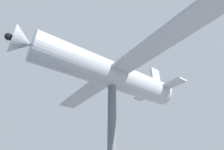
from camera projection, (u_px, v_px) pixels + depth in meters
support_pylon_central at (112, 140)px, 11.25m from camera, size 0.61×0.61×7.65m
suspended_airplane at (110, 74)px, 13.60m from camera, size 17.47×13.68×3.60m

